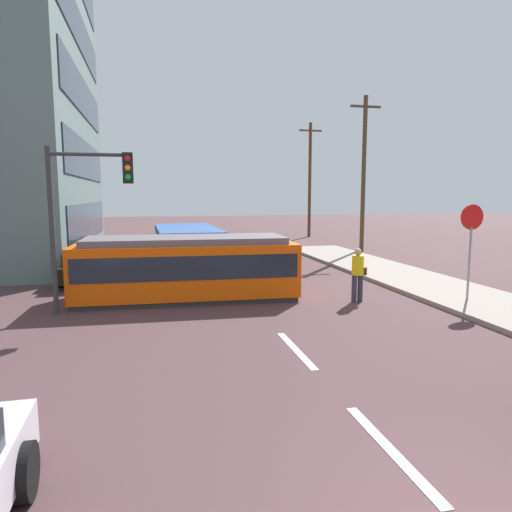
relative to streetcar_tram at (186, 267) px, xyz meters
The scene contains 14 objects.
ground_plane 2.66m from the streetcar_tram, 40.22° to the right, with size 120.00×120.00×0.00m, color #4F3538.
lane_stripe_1 9.82m from the streetcar_tram, 78.93° to the right, with size 0.16×2.40×0.01m, color silver.
lane_stripe_2 5.98m from the streetcar_tram, 71.44° to the right, with size 0.16×2.40×0.01m, color silver.
lane_stripe_3 6.37m from the streetcar_tram, 72.64° to the left, with size 0.16×2.40×0.01m, color silver.
lane_stripe_4 12.19m from the streetcar_tram, 81.11° to the left, with size 0.16×2.40×0.01m, color silver.
streetcar_tram is the anchor object (origin of this frame).
city_bus 5.09m from the streetcar_tram, 85.18° to the left, with size 2.63×5.92×1.92m.
pedestrian_crossing 5.40m from the streetcar_tram, 18.53° to the right, with size 0.51×0.36×1.67m.
parked_sedan_mid 5.26m from the streetcar_tram, 130.90° to the left, with size 1.94×4.48×1.19m.
parked_sedan_far 10.14m from the streetcar_tram, 108.20° to the left, with size 2.07×4.33×1.19m.
stop_sign 8.82m from the streetcar_tram, 17.55° to the right, with size 0.76×0.07×2.88m.
traffic_light_mast 3.77m from the streetcar_tram, 154.88° to the right, with size 2.25×0.33×4.58m.
utility_pole_mid 15.06m from the streetcar_tram, 42.28° to the left, with size 1.80×0.24×8.80m.
utility_pole_far 23.16m from the streetcar_tram, 60.73° to the left, with size 1.80×0.24×8.83m.
Camera 1 is at (-2.96, -3.07, 3.29)m, focal length 32.32 mm.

